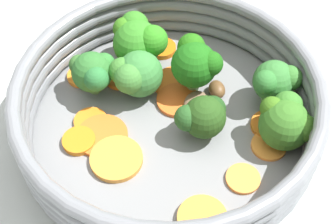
{
  "coord_description": "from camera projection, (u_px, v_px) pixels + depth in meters",
  "views": [
    {
      "loc": [
        0.09,
        -0.25,
        0.36
      ],
      "look_at": [
        0.0,
        0.0,
        0.03
      ],
      "focal_mm": 50.0,
      "sensor_mm": 36.0,
      "label": 1
    }
  ],
  "objects": [
    {
      "name": "ground_plane",
      "position": [
        168.0,
        132.0,
        0.45
      ],
      "size": [
        4.0,
        4.0,
        0.0
      ],
      "primitive_type": "plane",
      "color": "#B3BDBB"
    },
    {
      "name": "skillet",
      "position": [
        168.0,
        127.0,
        0.44
      ],
      "size": [
        0.26,
        0.26,
        0.02
      ],
      "primitive_type": "cylinder",
      "color": "gray",
      "rests_on": "ground_plane"
    },
    {
      "name": "skillet_rim_wall",
      "position": [
        168.0,
        103.0,
        0.42
      ],
      "size": [
        0.27,
        0.27,
        0.05
      ],
      "color": "slate",
      "rests_on": "skillet"
    },
    {
      "name": "skillet_rivet_right",
      "position": [
        266.0,
        214.0,
        0.37
      ],
      "size": [
        0.01,
        0.01,
        0.01
      ],
      "primitive_type": "sphere",
      "color": "gray",
      "rests_on": "skillet"
    },
    {
      "name": "carrot_slice_0",
      "position": [
        120.0,
        78.0,
        0.47
      ],
      "size": [
        0.04,
        0.04,
        0.0
      ],
      "primitive_type": "cylinder",
      "rotation": [
        0.0,
        0.0,
        0.84
      ],
      "color": "orange",
      "rests_on": "skillet"
    },
    {
      "name": "carrot_slice_1",
      "position": [
        269.0,
        146.0,
        0.42
      ],
      "size": [
        0.04,
        0.04,
        0.0
      ],
      "primitive_type": "cylinder",
      "rotation": [
        0.0,
        0.0,
        4.56
      ],
      "color": "orange",
      "rests_on": "skillet"
    },
    {
      "name": "carrot_slice_2",
      "position": [
        79.0,
        141.0,
        0.42
      ],
      "size": [
        0.04,
        0.04,
        0.01
      ],
      "primitive_type": "cylinder",
      "rotation": [
        0.0,
        0.0,
        4.06
      ],
      "color": "orange",
      "rests_on": "skillet"
    },
    {
      "name": "carrot_slice_3",
      "position": [
        173.0,
        99.0,
        0.45
      ],
      "size": [
        0.05,
        0.05,
        0.0
      ],
      "primitive_type": "cylinder",
      "rotation": [
        0.0,
        0.0,
        3.44
      ],
      "color": "orange",
      "rests_on": "skillet"
    },
    {
      "name": "carrot_slice_4",
      "position": [
        269.0,
        125.0,
        0.43
      ],
      "size": [
        0.05,
        0.05,
        0.0
      ],
      "primitive_type": "cylinder",
      "rotation": [
        0.0,
        0.0,
        5.72
      ],
      "color": "orange",
      "rests_on": "skillet"
    },
    {
      "name": "carrot_slice_5",
      "position": [
        202.0,
        219.0,
        0.37
      ],
      "size": [
        0.05,
        0.05,
        0.01
      ],
      "primitive_type": "cylinder",
      "rotation": [
        0.0,
        0.0,
        4.4
      ],
      "color": "orange",
      "rests_on": "skillet"
    },
    {
      "name": "carrot_slice_6",
      "position": [
        162.0,
        48.0,
        0.49
      ],
      "size": [
        0.04,
        0.04,
        0.01
      ],
      "primitive_type": "cylinder",
      "rotation": [
        0.0,
        0.0,
        4.16
      ],
      "color": "orange",
      "rests_on": "skillet"
    },
    {
      "name": "carrot_slice_7",
      "position": [
        243.0,
        179.0,
        0.4
      ],
      "size": [
        0.04,
        0.04,
        0.0
      ],
      "primitive_type": "cylinder",
      "rotation": [
        0.0,
        0.0,
        5.13
      ],
      "color": "orange",
      "rests_on": "skillet"
    },
    {
      "name": "carrot_slice_8",
      "position": [
        82.0,
        76.0,
        0.47
      ],
      "size": [
        0.04,
        0.04,
        0.0
      ],
      "primitive_type": "cylinder",
      "rotation": [
        0.0,
        0.0,
        2.79
      ],
      "color": "orange",
      "rests_on": "skillet"
    },
    {
      "name": "carrot_slice_9",
      "position": [
        102.0,
        136.0,
        0.42
      ],
      "size": [
        0.07,
        0.07,
        0.0
      ],
      "primitive_type": "cylinder",
      "rotation": [
        0.0,
        0.0,
        3.74
      ],
      "color": "orange",
      "rests_on": "skillet"
    },
    {
      "name": "carrot_slice_10",
      "position": [
        176.0,
        83.0,
        0.46
      ],
      "size": [
        0.05,
        0.05,
        0.0
      ],
      "primitive_type": "cylinder",
      "rotation": [
        0.0,
        0.0,
        6.1
      ],
      "color": "orange",
      "rests_on": "skillet"
    },
    {
      "name": "carrot_slice_11",
      "position": [
        116.0,
        159.0,
        0.41
      ],
      "size": [
        0.05,
        0.05,
        0.01
      ],
      "primitive_type": "cylinder",
      "rotation": [
        0.0,
        0.0,
        1.43
      ],
      "color": "orange",
      "rests_on": "skillet"
    },
    {
      "name": "carrot_slice_12",
      "position": [
        91.0,
        121.0,
        0.44
      ],
      "size": [
        0.04,
        0.04,
        0.0
      ],
      "primitive_type": "cylinder",
      "rotation": [
        0.0,
        0.0,
        1.27
      ],
      "color": "orange",
      "rests_on": "skillet"
    },
    {
      "name": "broccoli_floret_0",
      "position": [
        93.0,
        72.0,
        0.44
      ],
      "size": [
        0.05,
        0.04,
        0.05
      ],
      "color": "#749B51",
      "rests_on": "skillet"
    },
    {
      "name": "broccoli_floret_1",
      "position": [
        138.0,
        40.0,
        0.46
      ],
      "size": [
        0.06,
        0.05,
        0.05
      ],
      "color": "#669346",
      "rests_on": "skillet"
    },
    {
      "name": "broccoli_floret_2",
      "position": [
        275.0,
        81.0,
        0.43
      ],
      "size": [
        0.04,
        0.04,
        0.05
      ],
      "color": "#74A860",
      "rests_on": "skillet"
    },
    {
      "name": "broccoli_floret_3",
      "position": [
        196.0,
        62.0,
        0.44
      ],
      "size": [
        0.05,
        0.05,
        0.06
      ],
      "color": "#6D9851",
      "rests_on": "skillet"
    },
    {
      "name": "broccoli_floret_4",
      "position": [
        202.0,
        118.0,
        0.41
      ],
      "size": [
        0.04,
        0.04,
        0.04
      ],
      "color": "#7DA75E",
      "rests_on": "skillet"
    },
    {
      "name": "broccoli_floret_5",
      "position": [
        286.0,
        121.0,
        0.4
      ],
      "size": [
        0.05,
        0.05,
        0.05
      ],
      "color": "#6E8A53",
      "rests_on": "skillet"
    },
    {
      "name": "broccoli_floret_6",
      "position": [
        136.0,
        75.0,
        0.44
      ],
      "size": [
        0.05,
        0.05,
        0.05
      ],
      "color": "#779F54",
      "rests_on": "skillet"
    },
    {
      "name": "mushroom_piece_0",
      "position": [
        196.0,
        103.0,
        0.44
      ],
      "size": [
        0.02,
        0.03,
        0.01
      ],
      "primitive_type": "ellipsoid",
      "rotation": [
        0.0,
        0.0,
        1.5
      ],
      "color": "#7E6049",
      "rests_on": "skillet"
    },
    {
      "name": "mushroom_piece_1",
      "position": [
        217.0,
        89.0,
        0.45
      ],
      "size": [
        0.02,
        0.03,
        0.01
      ],
      "primitive_type": "ellipsoid",
      "rotation": [
        0.0,
        0.0,
        5.3
      ],
      "color": "brown",
      "rests_on": "skillet"
    }
  ]
}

